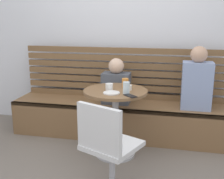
# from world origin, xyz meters

# --- Properties ---
(back_wall) EXTENTS (5.20, 0.10, 2.90)m
(back_wall) POSITION_xyz_m (0.00, 1.64, 1.45)
(back_wall) COLOR silver
(back_wall) RESTS_ON ground
(booth_bench) EXTENTS (2.70, 0.52, 0.44)m
(booth_bench) POSITION_xyz_m (0.00, 1.20, 0.22)
(booth_bench) COLOR brown
(booth_bench) RESTS_ON ground
(booth_backrest) EXTENTS (2.65, 0.04, 0.67)m
(booth_backrest) POSITION_xyz_m (0.00, 1.44, 0.78)
(booth_backrest) COLOR brown
(booth_backrest) RESTS_ON booth_bench
(cafe_table) EXTENTS (0.68, 0.68, 0.74)m
(cafe_table) POSITION_xyz_m (0.06, 0.69, 0.52)
(cafe_table) COLOR #ADADB2
(cafe_table) RESTS_ON ground
(white_chair) EXTENTS (0.53, 0.53, 0.85)m
(white_chair) POSITION_xyz_m (0.17, -0.12, 0.46)
(white_chair) COLOR #ADADB2
(white_chair) RESTS_ON ground
(person_adult) EXTENTS (0.34, 0.22, 0.73)m
(person_adult) POSITION_xyz_m (0.93, 1.17, 0.77)
(person_adult) COLOR #8C9EC6
(person_adult) RESTS_ON booth_bench
(person_child_left) EXTENTS (0.34, 0.22, 0.56)m
(person_child_left) POSITION_xyz_m (-0.03, 1.19, 0.69)
(person_child_left) COLOR #4C515B
(person_child_left) RESTS_ON booth_bench
(cup_tumbler_orange) EXTENTS (0.07, 0.07, 0.10)m
(cup_tumbler_orange) POSITION_xyz_m (0.14, 0.82, 0.79)
(cup_tumbler_orange) COLOR orange
(cup_tumbler_orange) RESTS_ON cafe_table
(cup_espresso_small) EXTENTS (0.06, 0.06, 0.05)m
(cup_espresso_small) POSITION_xyz_m (0.21, 0.71, 0.77)
(cup_espresso_small) COLOR silver
(cup_espresso_small) RESTS_ON cafe_table
(cup_glass_tall) EXTENTS (0.07, 0.07, 0.12)m
(cup_glass_tall) POSITION_xyz_m (0.20, 0.57, 0.80)
(cup_glass_tall) COLOR silver
(cup_glass_tall) RESTS_ON cafe_table
(cup_ceramic_white) EXTENTS (0.08, 0.08, 0.07)m
(cup_ceramic_white) POSITION_xyz_m (0.00, 0.67, 0.78)
(cup_ceramic_white) COLOR white
(cup_ceramic_white) RESTS_ON cafe_table
(plate_small) EXTENTS (0.17, 0.17, 0.01)m
(plate_small) POSITION_xyz_m (0.05, 0.54, 0.75)
(plate_small) COLOR white
(plate_small) RESTS_ON cafe_table
(phone_on_table) EXTENTS (0.15, 0.15, 0.01)m
(phone_on_table) POSITION_xyz_m (0.25, 0.48, 0.74)
(phone_on_table) COLOR black
(phone_on_table) RESTS_ON cafe_table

